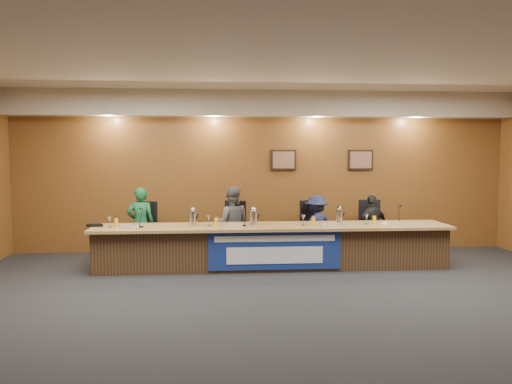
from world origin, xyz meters
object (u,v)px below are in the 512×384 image
at_px(carafe_mid, 254,218).
at_px(carafe_right, 339,216).
at_px(panelist_c, 317,227).
at_px(speakerphone, 96,225).
at_px(panelist_a, 141,224).
at_px(carafe_left, 193,218).
at_px(office_chair_d, 371,231).
at_px(banner, 275,250).
at_px(office_chair_c, 316,232).
at_px(panelist_b, 232,223).
at_px(office_chair_b, 232,233).
at_px(office_chair_a, 142,234).
at_px(dais_body, 272,248).
at_px(panelist_d, 372,226).

distance_m(carafe_mid, carafe_right, 1.52).
xyz_separation_m(panelist_c, speakerphone, (-3.93, -0.69, 0.18)).
bearing_deg(panelist_a, carafe_left, 135.57).
height_order(panelist_a, office_chair_d, panelist_a).
xyz_separation_m(panelist_c, office_chair_d, (1.08, 0.10, -0.12)).
distance_m(banner, office_chair_c, 1.56).
xyz_separation_m(panelist_b, carafe_right, (1.87, -0.68, 0.19)).
bearing_deg(speakerphone, office_chair_c, 11.44).
relative_size(banner, carafe_mid, 8.82).
relative_size(office_chair_d, carafe_left, 1.84).
relative_size(office_chair_b, carafe_right, 1.87).
bearing_deg(office_chair_a, speakerphone, -111.23).
xyz_separation_m(panelist_b, speakerphone, (-2.32, -0.69, 0.09)).
bearing_deg(panelist_b, carafe_left, 52.95).
bearing_deg(speakerphone, panelist_c, 10.03).
xyz_separation_m(office_chair_c, carafe_mid, (-1.25, -0.86, 0.39)).
height_order(office_chair_c, carafe_left, carafe_left).
relative_size(panelist_c, office_chair_b, 2.49).
relative_size(panelist_c, office_chair_c, 2.49).
xyz_separation_m(office_chair_d, carafe_right, (-0.82, -0.78, 0.40)).
relative_size(carafe_left, speakerphone, 0.82).
relative_size(dais_body, panelist_d, 5.03).
distance_m(office_chair_d, speakerphone, 5.08).
bearing_deg(office_chair_b, carafe_right, -1.46).
bearing_deg(office_chair_d, speakerphone, -162.60).
height_order(panelist_a, office_chair_a, panelist_a).
distance_m(panelist_d, office_chair_a, 4.37).
distance_m(panelist_a, office_chair_d, 4.37).
bearing_deg(carafe_right, carafe_mid, -177.19).
xyz_separation_m(banner, office_chair_b, (-0.68, 1.25, 0.10)).
xyz_separation_m(dais_body, office_chair_a, (-2.36, 0.83, 0.13)).
relative_size(office_chair_b, speakerphone, 1.50).
distance_m(dais_body, panelist_c, 1.21).
xyz_separation_m(panelist_b, office_chair_c, (1.61, 0.10, -0.20)).
distance_m(panelist_b, carafe_right, 2.00).
bearing_deg(panelist_b, dais_body, 136.82).
height_order(dais_body, panelist_c, panelist_c).
distance_m(office_chair_d, carafe_left, 3.51).
relative_size(dais_body, office_chair_c, 12.50).
relative_size(dais_body, carafe_left, 22.94).
bearing_deg(office_chair_a, carafe_right, 5.32).
height_order(office_chair_a, carafe_mid, carafe_mid).
distance_m(panelist_c, panelist_d, 1.08).
xyz_separation_m(carafe_left, carafe_mid, (1.04, 0.03, -0.01)).
bearing_deg(panelist_b, office_chair_a, 0.56).
xyz_separation_m(office_chair_a, carafe_mid, (2.03, -0.86, 0.39)).
height_order(panelist_a, panelist_b, panelist_b).
relative_size(dais_body, carafe_right, 23.37).
bearing_deg(carafe_right, speakerphone, -179.81).
height_order(panelist_c, carafe_right, panelist_c).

